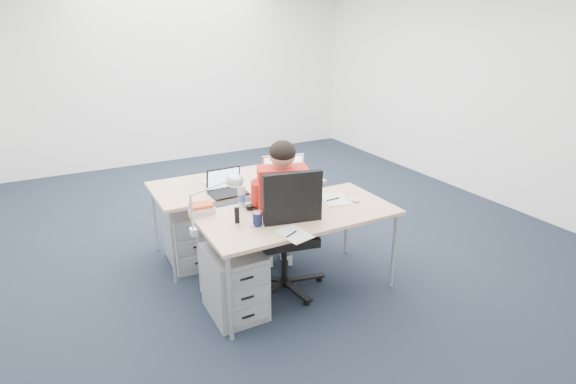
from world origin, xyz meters
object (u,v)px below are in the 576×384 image
Objects in this scene: desk_far at (236,186)px; office_chair at (285,256)px; wireless_keyboard at (269,221)px; book_stack at (202,209)px; bear_figurine at (270,197)px; desk_lamp at (209,204)px; silver_laptop at (287,182)px; water_bottle at (241,195)px; headphones at (260,206)px; computer_mouse at (356,200)px; seated_person at (280,211)px; far_cup at (267,168)px; cordless_phone at (237,215)px; drawer_pedestal_near at (234,282)px; can_koozie at (258,219)px; drawer_pedestal_far at (190,236)px; desk_near at (298,218)px; dark_laptop at (228,182)px; sunglasses at (297,201)px.

desk_far is 1.41× the size of office_chair.
wireless_keyboard is 0.58m from book_stack.
bear_figurine is 0.68m from desk_lamp.
silver_laptop reaches higher than water_bottle.
desk_far is 7.59× the size of water_bottle.
office_chair reaches higher than headphones.
office_chair is (0.07, -0.89, -0.36)m from desk_far.
desk_far is 6.67× the size of headphones.
seated_person is at bearing 131.29° from computer_mouse.
far_cup is at bearing 91.08° from seated_person.
cordless_phone is at bearing -111.48° from desk_far.
can_koozie is (0.20, -0.02, 0.51)m from drawer_pedestal_near.
cordless_phone is (-0.43, -0.01, 0.47)m from office_chair.
cordless_phone is at bearing -80.03° from drawer_pedestal_far.
office_chair reaches higher than far_cup.
desk_near is at bearing 151.75° from computer_mouse.
dark_laptop is at bearing 109.82° from wireless_keyboard.
cordless_phone is (-0.47, -0.19, 0.13)m from seated_person.
seated_person is 0.37m from water_bottle.
sunglasses is at bearing 2.41° from seated_person.
far_cup is (0.46, 0.82, 0.02)m from headphones.
water_bottle is at bearing -107.76° from desk_far.
sunglasses is at bearing -11.41° from book_stack.
cordless_phone is 1.25m from far_cup.
can_koozie is at bearing -131.28° from silver_laptop.
seated_person reaches higher than desk_far.
desk_far is 0.79m from silver_laptop.
bear_figurine is at bearing 20.75° from headphones.
desk_lamp is at bearing -142.32° from seated_person.
drawer_pedestal_near is 0.55m from wireless_keyboard.
dark_laptop reaches higher than bear_figurine.
desk_lamp is (-0.08, -0.91, 0.67)m from drawer_pedestal_far.
dark_laptop is at bearing -37.62° from drawer_pedestal_far.
water_bottle is 1.62× the size of cordless_phone.
silver_laptop is 0.19m from bear_figurine.
desk_far is 1.15m from desk_lamp.
office_chair is 8.73× the size of cordless_phone.
cordless_phone is at bearing -58.97° from book_stack.
headphones reaches higher than drawer_pedestal_far.
desk_far is 1.06m from can_koozie.
water_bottle is (0.24, 0.38, 0.56)m from drawer_pedestal_near.
bear_figurine is 1.70× the size of far_cup.
drawer_pedestal_far is at bearing -174.83° from desk_far.
office_chair is at bearing 6.87° from cordless_phone.
bear_figurine is at bearing -50.45° from drawer_pedestal_far.
silver_laptop reaches higher than computer_mouse.
wireless_keyboard is (-0.25, -0.29, 0.07)m from seated_person.
seated_person reaches higher than book_stack.
book_stack reaches higher than computer_mouse.
desk_near is 17.98× the size of far_cup.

